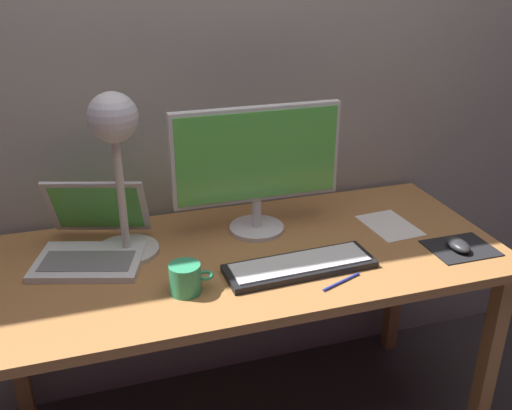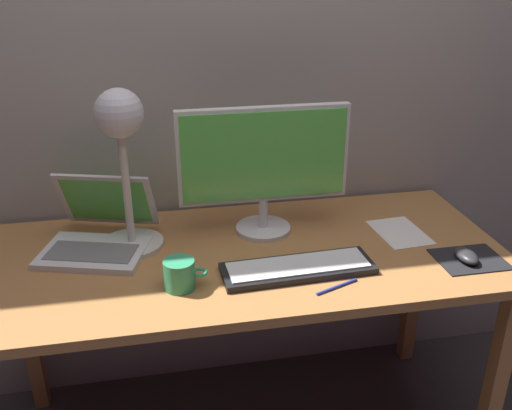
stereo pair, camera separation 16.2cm
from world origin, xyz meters
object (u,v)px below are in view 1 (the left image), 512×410
at_px(mouse, 458,245).
at_px(pen, 341,282).
at_px(monitor, 257,162).
at_px(coffee_mug, 186,278).
at_px(desk_lamp, 116,144).
at_px(laptop, 93,235).
at_px(keyboard_main, 300,266).

height_order(mouse, pen, mouse).
height_order(monitor, coffee_mug, monitor).
distance_m(monitor, desk_lamp, 0.44).
xyz_separation_m(coffee_mug, pen, (0.42, -0.08, -0.04)).
bearing_deg(mouse, desk_lamp, 163.52).
height_order(laptop, mouse, laptop).
xyz_separation_m(mouse, coffee_mug, (-0.84, 0.02, 0.02)).
bearing_deg(monitor, laptop, 179.77).
xyz_separation_m(monitor, laptop, (-0.52, 0.00, -0.18)).
bearing_deg(mouse, keyboard_main, 175.56).
bearing_deg(pen, monitor, 108.72).
bearing_deg(monitor, mouse, -29.75).
relative_size(keyboard_main, pen, 3.18).
distance_m(keyboard_main, laptop, 0.63).
height_order(keyboard_main, desk_lamp, desk_lamp).
distance_m(monitor, pen, 0.47).
relative_size(monitor, coffee_mug, 4.48).
relative_size(keyboard_main, laptop, 1.16).
bearing_deg(pen, laptop, 149.44).
xyz_separation_m(monitor, coffee_mug, (-0.29, -0.30, -0.20)).
xyz_separation_m(monitor, desk_lamp, (-0.42, -0.03, 0.11)).
height_order(keyboard_main, mouse, mouse).
height_order(desk_lamp, mouse, desk_lamp).
bearing_deg(desk_lamp, laptop, 163.16).
distance_m(monitor, mouse, 0.67).
bearing_deg(keyboard_main, pen, -51.21).
bearing_deg(coffee_mug, keyboard_main, 3.42).
distance_m(desk_lamp, coffee_mug, 0.43).
distance_m(keyboard_main, desk_lamp, 0.63).
bearing_deg(coffee_mug, mouse, -1.30).
bearing_deg(keyboard_main, laptop, 153.75).
bearing_deg(mouse, coffee_mug, 178.70).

